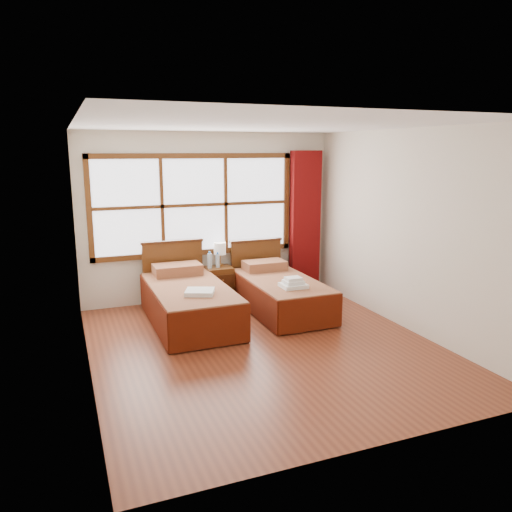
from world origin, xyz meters
name	(u,v)px	position (x,y,z in m)	size (l,w,h in m)	color
floor	(264,346)	(0.00, 0.00, 0.00)	(4.50, 4.50, 0.00)	brown
ceiling	(265,124)	(0.00, 0.00, 2.60)	(4.50, 4.50, 0.00)	white
wall_back	(210,217)	(0.00, 2.25, 1.30)	(4.00, 4.00, 0.00)	silver
wall_left	(82,254)	(-2.00, 0.00, 1.30)	(4.50, 4.50, 0.00)	silver
wall_right	(407,231)	(2.00, 0.00, 1.30)	(4.50, 4.50, 0.00)	silver
window	(194,205)	(-0.25, 2.21, 1.50)	(3.16, 0.06, 1.56)	white
curtain	(305,221)	(1.60, 2.11, 1.17)	(0.50, 0.16, 2.30)	#6B0A0A
bed_left	(189,301)	(-0.63, 1.20, 0.30)	(1.02, 2.04, 0.99)	#411F0D
bed_right	(280,292)	(0.74, 1.20, 0.28)	(0.95, 1.97, 0.91)	#411F0D
nightstand	(219,284)	(0.06, 1.99, 0.27)	(0.41, 0.41, 0.54)	#572F13
towels_left	(200,292)	(-0.60, 0.72, 0.55)	(0.45, 0.42, 0.06)	white
towels_right	(293,283)	(0.71, 0.69, 0.54)	(0.34, 0.30, 0.14)	white
lamp	(220,249)	(0.11, 2.11, 0.80)	(0.19, 0.19, 0.37)	#B47C39
bottle_near	(210,261)	(-0.09, 1.99, 0.66)	(0.07, 0.07, 0.26)	silver
bottle_far	(218,260)	(0.04, 1.99, 0.65)	(0.06, 0.06, 0.24)	silver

